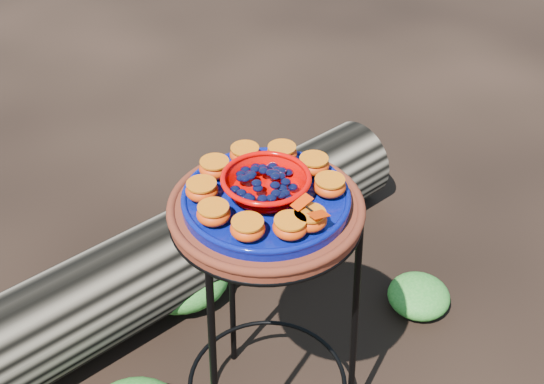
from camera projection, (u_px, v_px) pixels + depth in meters
name	position (u px, v px, depth m)	size (l,w,h in m)	color
plant_stand	(267.00, 329.00, 1.62)	(0.44, 0.44, 0.70)	black
terracotta_saucer	(266.00, 210.00, 1.40)	(0.40, 0.40, 0.03)	#592019
cobalt_plate	(266.00, 200.00, 1.38)	(0.34, 0.34, 0.02)	#000449
red_bowl	(266.00, 186.00, 1.36)	(0.17, 0.17, 0.05)	#CD0300
glass_gems	(266.00, 172.00, 1.34)	(0.13, 0.13, 0.02)	black
orange_half_0	(310.00, 219.00, 1.29)	(0.07, 0.07, 0.04)	#B33F0E
orange_half_1	(330.00, 186.00, 1.37)	(0.07, 0.07, 0.04)	#B33F0E
orange_half_2	(314.00, 165.00, 1.43)	(0.07, 0.07, 0.04)	#B33F0E
orange_half_3	(282.00, 153.00, 1.46)	(0.07, 0.07, 0.04)	#B33F0E
orange_half_4	(245.00, 155.00, 1.46)	(0.07, 0.07, 0.04)	#B33F0E
orange_half_5	(215.00, 168.00, 1.42)	(0.07, 0.07, 0.04)	#B33F0E
orange_half_6	(202.00, 190.00, 1.36)	(0.07, 0.07, 0.04)	#B33F0E
orange_half_7	(214.00, 214.00, 1.30)	(0.07, 0.07, 0.04)	#B33F0E
orange_half_8	(248.00, 229.00, 1.27)	(0.07, 0.07, 0.04)	#B33F0E
orange_half_9	(290.00, 227.00, 1.27)	(0.07, 0.07, 0.04)	#B33F0E
butterfly	(310.00, 209.00, 1.27)	(0.09, 0.05, 0.02)	red
driftwood_log	(194.00, 247.00, 2.16)	(1.53, 0.40, 0.29)	black
foliage_right	(419.00, 295.00, 2.13)	(0.19, 0.19, 0.10)	#1B681B
foliage_back	(181.00, 273.00, 2.16)	(0.31, 0.31, 0.16)	#1B681B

